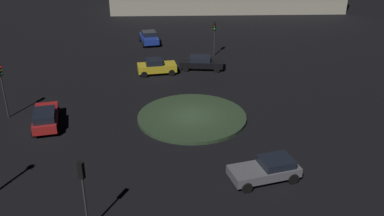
# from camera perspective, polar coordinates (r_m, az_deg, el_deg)

# --- Properties ---
(ground_plane) EXTENTS (116.72, 116.72, 0.00)m
(ground_plane) POSITION_cam_1_polar(r_m,az_deg,el_deg) (34.62, 0.00, -1.37)
(ground_plane) COLOR black
(roundabout_island) EXTENTS (8.72, 8.72, 0.25)m
(roundabout_island) POSITION_cam_1_polar(r_m,az_deg,el_deg) (34.57, 0.00, -1.18)
(roundabout_island) COLOR #2D4228
(roundabout_island) RESTS_ON ground_plane
(car_black) EXTENTS (4.81, 3.19, 1.37)m
(car_black) POSITION_cam_1_polar(r_m,az_deg,el_deg) (45.08, 1.26, 6.04)
(car_black) COLOR black
(car_black) RESTS_ON ground_plane
(car_red) EXTENTS (1.99, 4.54, 1.52)m
(car_red) POSITION_cam_1_polar(r_m,az_deg,el_deg) (34.85, -18.78, -1.16)
(car_red) COLOR red
(car_red) RESTS_ON ground_plane
(car_grey) EXTENTS (4.40, 2.32, 1.38)m
(car_grey) POSITION_cam_1_polar(r_m,az_deg,el_deg) (27.27, 9.84, -7.95)
(car_grey) COLOR slate
(car_grey) RESTS_ON ground_plane
(car_blue) EXTENTS (2.09, 3.85, 1.55)m
(car_blue) POSITION_cam_1_polar(r_m,az_deg,el_deg) (53.99, -5.67, 9.23)
(car_blue) COLOR #1E38A5
(car_blue) RESTS_ON ground_plane
(car_yellow) EXTENTS (3.92, 2.10, 1.57)m
(car_yellow) POSITION_cam_1_polar(r_m,az_deg,el_deg) (43.83, -4.74, 5.49)
(car_yellow) COLOR gold
(car_yellow) RESTS_ON ground_plane
(traffic_light_east) EXTENTS (0.38, 0.35, 4.46)m
(traffic_light_east) POSITION_cam_1_polar(r_m,az_deg,el_deg) (36.62, -23.81, 3.31)
(traffic_light_east) COLOR #2D2D2D
(traffic_light_east) RESTS_ON ground_plane
(traffic_light_southwest) EXTENTS (0.36, 0.39, 3.85)m
(traffic_light_southwest) POSITION_cam_1_polar(r_m,az_deg,el_deg) (48.74, 2.99, 9.98)
(traffic_light_southwest) COLOR #2D2D2D
(traffic_light_southwest) RESTS_ON ground_plane
(traffic_light_northeast) EXTENTS (0.37, 0.39, 4.16)m
(traffic_light_northeast) POSITION_cam_1_polar(r_m,az_deg,el_deg) (22.43, -14.19, -9.55)
(traffic_light_northeast) COLOR #2D2D2D
(traffic_light_northeast) RESTS_ON ground_plane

